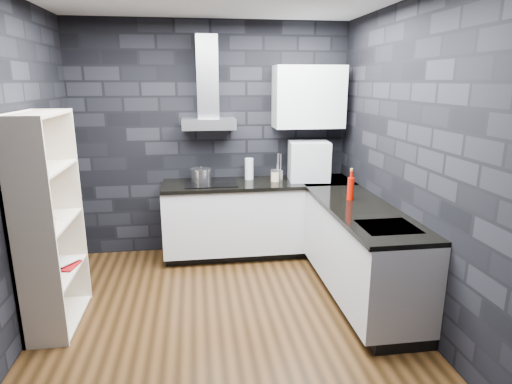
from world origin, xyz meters
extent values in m
plane|color=#3D2611|center=(0.00, 0.00, 0.00)|extent=(3.20, 3.20, 0.00)
cube|color=black|center=(0.00, 1.62, 1.35)|extent=(3.20, 0.05, 2.70)
cube|color=black|center=(0.00, -1.62, 1.35)|extent=(3.20, 0.05, 2.70)
cube|color=black|center=(-1.62, 0.00, 1.35)|extent=(0.05, 3.20, 2.70)
cube|color=black|center=(1.62, 0.00, 1.35)|extent=(0.05, 3.20, 2.70)
cube|color=black|center=(0.50, 1.34, 0.05)|extent=(2.18, 0.50, 0.10)
cube|color=black|center=(1.34, 0.10, 0.05)|extent=(0.50, 1.78, 0.10)
cube|color=silver|center=(0.50, 1.30, 0.48)|extent=(2.20, 0.60, 0.76)
cube|color=silver|center=(1.30, 0.10, 0.48)|extent=(0.60, 1.80, 0.76)
cube|color=black|center=(0.50, 1.29, 0.88)|extent=(2.20, 0.62, 0.04)
cube|color=black|center=(1.29, 0.10, 0.88)|extent=(0.62, 1.80, 0.04)
cube|color=black|center=(1.30, 1.30, 0.88)|extent=(0.62, 0.62, 0.04)
cube|color=#A4A4A9|center=(-0.05, 1.43, 1.56)|extent=(0.60, 0.34, 0.12)
cube|color=#A4A4A9|center=(-0.05, 1.50, 2.07)|extent=(0.24, 0.20, 0.90)
cube|color=silver|center=(1.10, 1.43, 1.85)|extent=(0.80, 0.35, 0.70)
cube|color=black|center=(-0.05, 1.30, 0.91)|extent=(0.58, 0.50, 0.01)
cube|color=#A4A4A9|center=(1.30, -0.40, 0.89)|extent=(0.44, 0.40, 0.01)
cylinder|color=silver|center=(-0.16, 1.36, 0.98)|extent=(0.29, 0.29, 0.13)
cylinder|color=silver|center=(0.41, 1.43, 1.03)|extent=(0.13, 0.13, 0.25)
cylinder|color=#CFB48D|center=(0.69, 1.29, 0.96)|extent=(0.10, 0.10, 0.12)
cylinder|color=silver|center=(0.74, 1.31, 0.96)|extent=(0.11, 0.11, 0.13)
cube|color=#B7BABE|center=(1.09, 1.29, 1.12)|extent=(0.49, 0.40, 0.45)
cylinder|color=#B20E00|center=(1.28, 0.41, 1.01)|extent=(0.07, 0.07, 0.22)
cube|color=beige|center=(-1.42, 0.07, 0.90)|extent=(0.45, 0.84, 1.80)
imported|color=white|center=(-1.42, -0.06, 0.94)|extent=(0.28, 0.28, 0.05)
imported|color=maroon|center=(-1.44, 0.19, 0.57)|extent=(0.17, 0.06, 0.23)
imported|color=#B2B2B2|center=(-1.44, 0.25, 0.59)|extent=(0.14, 0.10, 0.21)
camera|label=1|loc=(-0.21, -3.46, 2.03)|focal=30.00mm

